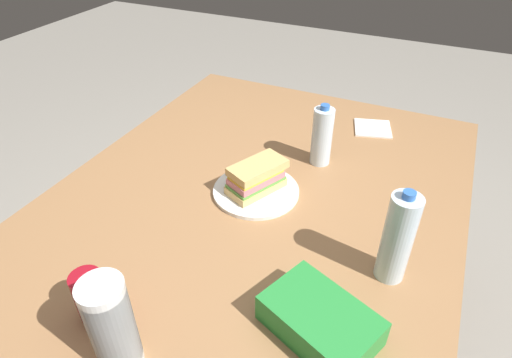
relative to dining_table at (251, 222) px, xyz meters
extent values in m
plane|color=gray|center=(0.00, 0.00, -0.65)|extent=(8.00, 8.00, 0.00)
cube|color=#9E7047|center=(0.00, 0.00, 0.06)|extent=(1.57, 1.16, 0.04)
cylinder|color=brown|center=(0.70, -0.50, -0.31)|extent=(0.07, 0.07, 0.69)
cylinder|color=brown|center=(0.70, 0.50, -0.31)|extent=(0.07, 0.07, 0.69)
cylinder|color=white|center=(0.05, 0.01, 0.08)|extent=(0.26, 0.26, 0.01)
cube|color=#DBB26B|center=(0.05, 0.01, 0.10)|extent=(0.19, 0.15, 0.02)
cube|color=#599E3F|center=(0.05, 0.01, 0.12)|extent=(0.18, 0.15, 0.01)
cube|color=#C6727A|center=(0.05, 0.01, 0.13)|extent=(0.18, 0.14, 0.02)
cube|color=yellow|center=(0.05, 0.01, 0.14)|extent=(0.17, 0.14, 0.01)
cube|color=#DBB26B|center=(0.06, 0.01, 0.16)|extent=(0.19, 0.15, 0.02)
cylinder|color=maroon|center=(-0.49, 0.14, 0.14)|extent=(0.07, 0.07, 0.12)
cube|color=#268C38|center=(-0.32, -0.31, 0.11)|extent=(0.23, 0.27, 0.07)
cylinder|color=silver|center=(-0.11, -0.41, 0.19)|extent=(0.07, 0.07, 0.23)
cylinder|color=blue|center=(-0.11, -0.41, 0.32)|extent=(0.03, 0.03, 0.02)
cylinder|color=silver|center=(-0.55, 0.02, 0.12)|extent=(0.08, 0.08, 0.09)
cylinder|color=silver|center=(-0.55, 0.02, 0.14)|extent=(0.08, 0.08, 0.09)
cylinder|color=silver|center=(-0.55, 0.02, 0.16)|extent=(0.08, 0.08, 0.09)
cylinder|color=silver|center=(-0.55, 0.02, 0.18)|extent=(0.08, 0.08, 0.09)
cylinder|color=silver|center=(-0.55, 0.02, 0.20)|extent=(0.08, 0.08, 0.09)
cylinder|color=silver|center=(-0.55, 0.02, 0.21)|extent=(0.08, 0.08, 0.09)
cylinder|color=silver|center=(-0.55, 0.02, 0.23)|extent=(0.08, 0.08, 0.09)
cylinder|color=silver|center=(-0.55, 0.02, 0.25)|extent=(0.08, 0.08, 0.09)
cylinder|color=silver|center=(0.29, -0.11, 0.17)|extent=(0.07, 0.07, 0.19)
cylinder|color=blue|center=(0.29, -0.11, 0.28)|extent=(0.03, 0.03, 0.02)
cube|color=white|center=(0.58, -0.23, 0.08)|extent=(0.16, 0.16, 0.01)
camera|label=1|loc=(-0.87, -0.42, 0.86)|focal=30.09mm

